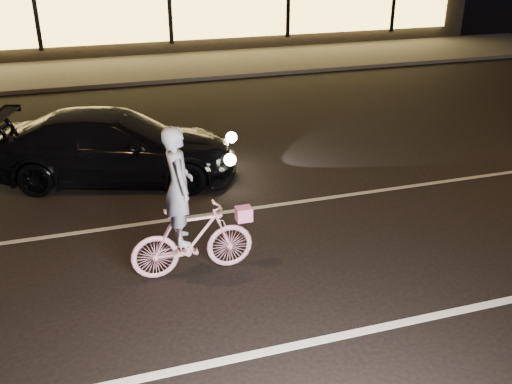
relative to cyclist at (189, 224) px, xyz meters
name	(u,v)px	position (x,y,z in m)	size (l,w,h in m)	color
ground	(350,260)	(2.24, -0.36, -0.75)	(90.00, 90.00, 0.00)	black
lane_stripe_near	(405,322)	(2.24, -1.86, -0.75)	(60.00, 0.12, 0.01)	silver
lane_stripe_far	(299,202)	(2.24, 1.64, -0.75)	(60.00, 0.10, 0.01)	gray
sidewalk	(182,66)	(2.24, 12.64, -0.69)	(30.00, 4.00, 0.12)	#383533
cyclist	(189,224)	(0.00, 0.00, 0.00)	(1.68, 0.58, 2.12)	#F24C7B
sedan	(116,146)	(-0.65, 3.64, -0.11)	(4.80, 3.00, 1.30)	black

